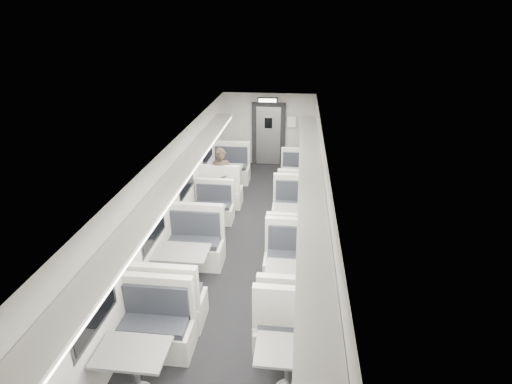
% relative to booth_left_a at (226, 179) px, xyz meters
% --- Properties ---
extents(room, '(3.24, 12.24, 2.64)m').
position_rel_booth_left_a_xyz_m(room, '(1.00, -3.41, 0.79)').
color(room, black).
rests_on(room, ground).
extents(booth_left_a, '(1.12, 2.27, 1.21)m').
position_rel_booth_left_a_xyz_m(booth_left_a, '(0.00, 0.00, 0.00)').
color(booth_left_a, beige).
rests_on(booth_left_a, room).
extents(booth_left_b, '(0.96, 1.95, 1.05)m').
position_rel_booth_left_a_xyz_m(booth_left_b, '(0.00, -2.45, -0.06)').
color(booth_left_b, beige).
rests_on(booth_left_b, room).
extents(booth_left_c, '(1.15, 2.34, 1.25)m').
position_rel_booth_left_a_xyz_m(booth_left_c, '(0.00, -4.46, 0.01)').
color(booth_left_c, beige).
rests_on(booth_left_c, room).
extents(booth_left_d, '(1.10, 2.24, 1.20)m').
position_rel_booth_left_a_xyz_m(booth_left_d, '(0.00, -6.75, -0.00)').
color(booth_left_d, beige).
rests_on(booth_left_d, room).
extents(booth_right_a, '(0.98, 1.99, 1.07)m').
position_rel_booth_left_a_xyz_m(booth_right_a, '(2.00, 0.16, -0.05)').
color(booth_right_a, beige).
rests_on(booth_right_a, room).
extents(booth_right_b, '(1.11, 2.25, 1.21)m').
position_rel_booth_left_a_xyz_m(booth_right_b, '(2.00, -2.48, -0.00)').
color(booth_right_b, beige).
rests_on(booth_right_b, room).
extents(booth_right_c, '(1.11, 2.26, 1.21)m').
position_rel_booth_left_a_xyz_m(booth_right_c, '(2.00, -4.76, -0.00)').
color(booth_right_c, beige).
rests_on(booth_right_c, room).
extents(booth_right_d, '(1.07, 2.17, 1.16)m').
position_rel_booth_left_a_xyz_m(booth_right_d, '(2.00, -6.49, -0.02)').
color(booth_right_d, beige).
rests_on(booth_right_d, room).
extents(passenger, '(0.67, 0.52, 1.64)m').
position_rel_booth_left_a_xyz_m(passenger, '(0.07, -0.99, 0.41)').
color(passenger, black).
rests_on(passenger, room).
extents(window_a, '(0.02, 1.18, 0.84)m').
position_rel_booth_left_a_xyz_m(window_a, '(-0.49, -0.01, 0.94)').
color(window_a, black).
rests_on(window_a, room).
extents(window_b, '(0.02, 1.18, 0.84)m').
position_rel_booth_left_a_xyz_m(window_b, '(-0.49, -2.21, 0.94)').
color(window_b, black).
rests_on(window_b, room).
extents(window_c, '(0.02, 1.18, 0.84)m').
position_rel_booth_left_a_xyz_m(window_c, '(-0.49, -4.41, 0.94)').
color(window_c, black).
rests_on(window_c, room).
extents(window_d, '(0.02, 1.18, 0.84)m').
position_rel_booth_left_a_xyz_m(window_d, '(-0.49, -6.61, 0.94)').
color(window_d, black).
rests_on(window_d, room).
extents(luggage_rack_left, '(0.46, 10.40, 0.09)m').
position_rel_booth_left_a_xyz_m(luggage_rack_left, '(-0.24, -3.71, 1.51)').
color(luggage_rack_left, beige).
rests_on(luggage_rack_left, room).
extents(luggage_rack_right, '(0.46, 10.40, 0.09)m').
position_rel_booth_left_a_xyz_m(luggage_rack_right, '(2.24, -3.71, 1.51)').
color(luggage_rack_right, beige).
rests_on(luggage_rack_right, room).
extents(vestibule_door, '(1.10, 0.13, 2.10)m').
position_rel_booth_left_a_xyz_m(vestibule_door, '(1.00, 2.52, 0.63)').
color(vestibule_door, black).
rests_on(vestibule_door, room).
extents(exit_sign, '(0.62, 0.12, 0.16)m').
position_rel_booth_left_a_xyz_m(exit_sign, '(1.00, 2.03, 1.87)').
color(exit_sign, black).
rests_on(exit_sign, room).
extents(wall_notice, '(0.32, 0.02, 0.40)m').
position_rel_booth_left_a_xyz_m(wall_notice, '(1.75, 2.51, 1.09)').
color(wall_notice, white).
rests_on(wall_notice, room).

